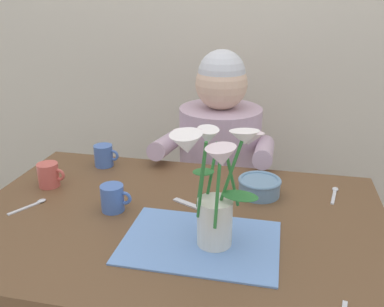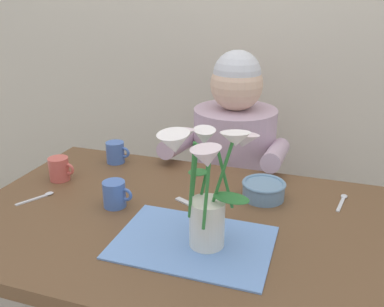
{
  "view_description": "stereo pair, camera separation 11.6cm",
  "coord_description": "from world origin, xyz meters",
  "px_view_note": "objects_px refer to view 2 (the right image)",
  "views": [
    {
      "loc": [
        0.27,
        -1.0,
        1.34
      ],
      "look_at": [
        0.04,
        0.05,
        0.92
      ],
      "focal_mm": 38.67,
      "sensor_mm": 36.0,
      "label": 1
    },
    {
      "loc": [
        0.38,
        -0.97,
        1.34
      ],
      "look_at": [
        0.04,
        0.05,
        0.92
      ],
      "focal_mm": 38.67,
      "sensor_mm": 36.0,
      "label": 2
    }
  ],
  "objects_px": {
    "dinner_knife": "(199,209)",
    "coffee_cup": "(115,194)",
    "flower_vase": "(207,183)",
    "ceramic_mug": "(116,152)",
    "seated_person": "(232,185)",
    "tea_cup": "(60,169)",
    "ceramic_bowl": "(264,189)"
  },
  "relations": [
    {
      "from": "seated_person",
      "to": "ceramic_bowl",
      "type": "relative_size",
      "value": 8.35
    },
    {
      "from": "flower_vase",
      "to": "coffee_cup",
      "type": "relative_size",
      "value": 3.53
    },
    {
      "from": "ceramic_bowl",
      "to": "dinner_knife",
      "type": "xyz_separation_m",
      "value": [
        -0.17,
        -0.13,
        -0.03
      ]
    },
    {
      "from": "ceramic_mug",
      "to": "seated_person",
      "type": "bearing_deg",
      "value": 38.85
    },
    {
      "from": "ceramic_bowl",
      "to": "coffee_cup",
      "type": "relative_size",
      "value": 1.46
    },
    {
      "from": "seated_person",
      "to": "tea_cup",
      "type": "bearing_deg",
      "value": -133.22
    },
    {
      "from": "ceramic_bowl",
      "to": "seated_person",
      "type": "bearing_deg",
      "value": 114.29
    },
    {
      "from": "flower_vase",
      "to": "ceramic_bowl",
      "type": "distance_m",
      "value": 0.36
    },
    {
      "from": "seated_person",
      "to": "tea_cup",
      "type": "height_order",
      "value": "seated_person"
    },
    {
      "from": "dinner_knife",
      "to": "ceramic_mug",
      "type": "distance_m",
      "value": 0.48
    },
    {
      "from": "seated_person",
      "to": "ceramic_bowl",
      "type": "distance_m",
      "value": 0.51
    },
    {
      "from": "tea_cup",
      "to": "coffee_cup",
      "type": "height_order",
      "value": "same"
    },
    {
      "from": "flower_vase",
      "to": "ceramic_bowl",
      "type": "height_order",
      "value": "flower_vase"
    },
    {
      "from": "tea_cup",
      "to": "coffee_cup",
      "type": "distance_m",
      "value": 0.29
    },
    {
      "from": "tea_cup",
      "to": "coffee_cup",
      "type": "bearing_deg",
      "value": -22.04
    },
    {
      "from": "seated_person",
      "to": "dinner_knife",
      "type": "bearing_deg",
      "value": -86.74
    },
    {
      "from": "flower_vase",
      "to": "ceramic_mug",
      "type": "relative_size",
      "value": 3.53
    },
    {
      "from": "flower_vase",
      "to": "seated_person",
      "type": "bearing_deg",
      "value": 97.53
    },
    {
      "from": "flower_vase",
      "to": "dinner_knife",
      "type": "xyz_separation_m",
      "value": [
        -0.07,
        0.18,
        -0.18
      ]
    },
    {
      "from": "dinner_knife",
      "to": "tea_cup",
      "type": "xyz_separation_m",
      "value": [
        -0.52,
        0.05,
        0.04
      ]
    },
    {
      "from": "flower_vase",
      "to": "dinner_knife",
      "type": "bearing_deg",
      "value": 112.48
    },
    {
      "from": "tea_cup",
      "to": "ceramic_mug",
      "type": "height_order",
      "value": "same"
    },
    {
      "from": "seated_person",
      "to": "tea_cup",
      "type": "distance_m",
      "value": 0.74
    },
    {
      "from": "coffee_cup",
      "to": "flower_vase",
      "type": "bearing_deg",
      "value": -20.06
    },
    {
      "from": "flower_vase",
      "to": "tea_cup",
      "type": "relative_size",
      "value": 3.53
    },
    {
      "from": "dinner_knife",
      "to": "tea_cup",
      "type": "height_order",
      "value": "tea_cup"
    },
    {
      "from": "flower_vase",
      "to": "tea_cup",
      "type": "bearing_deg",
      "value": 159.03
    },
    {
      "from": "seated_person",
      "to": "coffee_cup",
      "type": "bearing_deg",
      "value": -108.95
    },
    {
      "from": "seated_person",
      "to": "flower_vase",
      "type": "bearing_deg",
      "value": -81.6
    },
    {
      "from": "ceramic_mug",
      "to": "dinner_knife",
      "type": "bearing_deg",
      "value": -31.18
    },
    {
      "from": "ceramic_mug",
      "to": "ceramic_bowl",
      "type": "bearing_deg",
      "value": -11.23
    },
    {
      "from": "dinner_knife",
      "to": "coffee_cup",
      "type": "distance_m",
      "value": 0.26
    }
  ]
}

